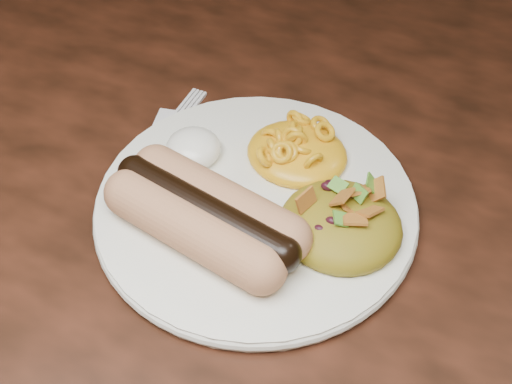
% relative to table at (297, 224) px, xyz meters
% --- Properties ---
extents(table, '(1.60, 0.90, 0.75)m').
position_rel_table_xyz_m(table, '(0.00, 0.00, 0.00)').
color(table, '#431E11').
rests_on(table, floor).
extents(plate, '(0.27, 0.27, 0.01)m').
position_rel_table_xyz_m(plate, '(-0.01, -0.07, 0.10)').
color(plate, white).
rests_on(plate, table).
extents(hotdog, '(0.13, 0.09, 0.03)m').
position_rel_table_xyz_m(hotdog, '(-0.03, -0.11, 0.12)').
color(hotdog, tan).
rests_on(hotdog, plate).
extents(mac_and_cheese, '(0.08, 0.07, 0.03)m').
position_rel_table_xyz_m(mac_and_cheese, '(0.00, -0.02, 0.12)').
color(mac_and_cheese, '#FFB014').
rests_on(mac_and_cheese, plate).
extents(sour_cream, '(0.05, 0.05, 0.03)m').
position_rel_table_xyz_m(sour_cream, '(-0.07, -0.05, 0.12)').
color(sour_cream, white).
rests_on(sour_cream, plate).
extents(taco_salad, '(0.09, 0.08, 0.04)m').
position_rel_table_xyz_m(taco_salad, '(0.06, -0.08, 0.12)').
color(taco_salad, '#A4540B').
rests_on(taco_salad, plate).
extents(fork, '(0.04, 0.12, 0.00)m').
position_rel_table_xyz_m(fork, '(-0.11, -0.06, 0.09)').
color(fork, silver).
rests_on(fork, table).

